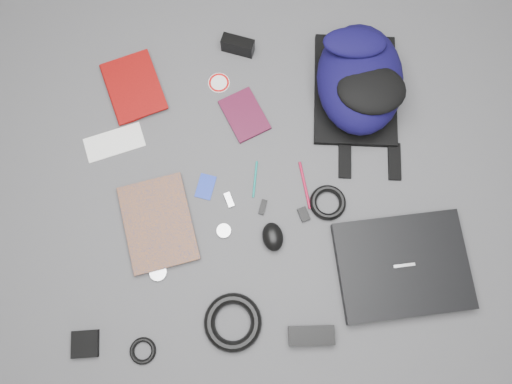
{
  "coord_description": "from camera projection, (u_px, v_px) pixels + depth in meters",
  "views": [
    {
      "loc": [
        -0.06,
        -0.39,
        1.55
      ],
      "look_at": [
        0.0,
        0.0,
        0.02
      ],
      "focal_mm": 35.0,
      "sensor_mm": 36.0,
      "label": 1
    }
  ],
  "objects": [
    {
      "name": "compact_camera",
      "position": [
        238.0,
        45.0,
        1.7
      ],
      "size": [
        0.12,
        0.08,
        0.06
      ],
      "primitive_type": "cube",
      "rotation": [
        0.0,
        0.0,
        -0.43
      ],
      "color": "black",
      "rests_on": "ground"
    },
    {
      "name": "usb_black",
      "position": [
        263.0,
        207.0,
        1.58
      ],
      "size": [
        0.04,
        0.05,
        0.01
      ],
      "primitive_type": "cube",
      "rotation": [
        0.0,
        0.0,
        -0.41
      ],
      "color": "black",
      "rests_on": "ground"
    },
    {
      "name": "key_fob",
      "position": [
        304.0,
        214.0,
        1.58
      ],
      "size": [
        0.04,
        0.05,
        0.01
      ],
      "primitive_type": "cube",
      "rotation": [
        0.0,
        0.0,
        0.23
      ],
      "color": "black",
      "rests_on": "ground"
    },
    {
      "name": "envelope",
      "position": [
        114.0,
        142.0,
        1.64
      ],
      "size": [
        0.2,
        0.12,
        0.0
      ],
      "primitive_type": "cube",
      "rotation": [
        0.0,
        0.0,
        0.18
      ],
      "color": "white",
      "rests_on": "ground"
    },
    {
      "name": "power_cord_coil",
      "position": [
        233.0,
        322.0,
        1.49
      ],
      "size": [
        0.21,
        0.21,
        0.03
      ],
      "primitive_type": "torus",
      "rotation": [
        0.0,
        0.0,
        -0.21
      ],
      "color": "black",
      "rests_on": "ground"
    },
    {
      "name": "comic_book",
      "position": [
        125.0,
        232.0,
        1.56
      ],
      "size": [
        0.24,
        0.31,
        0.02
      ],
      "primitive_type": "imported",
      "rotation": [
        0.0,
        0.0,
        0.11
      ],
      "color": "#CC690E",
      "rests_on": "ground"
    },
    {
      "name": "pen_red",
      "position": [
        305.0,
        185.0,
        1.6
      ],
      "size": [
        0.02,
        0.16,
        0.01
      ],
      "primitive_type": "cylinder",
      "rotation": [
        1.57,
        0.0,
        0.05
      ],
      "color": "#A00C2D",
      "rests_on": "ground"
    },
    {
      "name": "headphone_right",
      "position": [
        224.0,
        231.0,
        1.57
      ],
      "size": [
        0.06,
        0.06,
        0.01
      ],
      "primitive_type": "cylinder",
      "rotation": [
        0.0,
        0.0,
        -0.35
      ],
      "color": "#ADADAF",
      "rests_on": "ground"
    },
    {
      "name": "dvd_case",
      "position": [
        244.0,
        115.0,
        1.66
      ],
      "size": [
        0.16,
        0.19,
        0.01
      ],
      "primitive_type": "cube",
      "rotation": [
        0.0,
        0.0,
        0.33
      ],
      "color": "#3B0B1F",
      "rests_on": "ground"
    },
    {
      "name": "pouch",
      "position": [
        85.0,
        344.0,
        1.48
      ],
      "size": [
        0.08,
        0.08,
        0.02
      ],
      "primitive_type": "cube",
      "rotation": [
        0.0,
        0.0,
        -0.08
      ],
      "color": "black",
      "rests_on": "ground"
    },
    {
      "name": "earbud_coil",
      "position": [
        143.0,
        351.0,
        1.47
      ],
      "size": [
        0.09,
        0.09,
        0.01
      ],
      "primitive_type": "torus",
      "rotation": [
        0.0,
        0.0,
        0.14
      ],
      "color": "black",
      "rests_on": "ground"
    },
    {
      "name": "mouse",
      "position": [
        273.0,
        237.0,
        1.54
      ],
      "size": [
        0.07,
        0.09,
        0.05
      ],
      "primitive_type": "ellipsoid",
      "rotation": [
        0.0,
        0.0,
        0.03
      ],
      "color": "black",
      "rests_on": "ground"
    },
    {
      "name": "pen_teal",
      "position": [
        255.0,
        179.0,
        1.61
      ],
      "size": [
        0.04,
        0.12,
        0.01
      ],
      "primitive_type": "cylinder",
      "rotation": [
        1.57,
        0.0,
        -0.24
      ],
      "color": "#0D7970",
      "rests_on": "ground"
    },
    {
      "name": "power_brick",
      "position": [
        311.0,
        336.0,
        1.48
      ],
      "size": [
        0.14,
        0.07,
        0.03
      ],
      "primitive_type": "cube",
      "rotation": [
        0.0,
        0.0,
        -0.12
      ],
      "color": "black",
      "rests_on": "ground"
    },
    {
      "name": "usb_silver",
      "position": [
        229.0,
        200.0,
        1.59
      ],
      "size": [
        0.03,
        0.05,
        0.01
      ],
      "primitive_type": "cube",
      "rotation": [
        0.0,
        0.0,
        0.23
      ],
      "color": "#BCBCBE",
      "rests_on": "ground"
    },
    {
      "name": "cable_coil",
      "position": [
        328.0,
        203.0,
        1.58
      ],
      "size": [
        0.14,
        0.14,
        0.02
      ],
      "primitive_type": "torus",
      "rotation": [
        0.0,
        0.0,
        0.29
      ],
      "color": "black",
      "rests_on": "ground"
    },
    {
      "name": "backpack",
      "position": [
        360.0,
        79.0,
        1.6
      ],
      "size": [
        0.37,
        0.48,
        0.18
      ],
      "primitive_type": null,
      "rotation": [
        0.0,
        0.0,
        -0.18
      ],
      "color": "black",
      "rests_on": "ground"
    },
    {
      "name": "headphone_left",
      "position": [
        158.0,
        272.0,
        1.53
      ],
      "size": [
        0.06,
        0.06,
        0.01
      ],
      "primitive_type": "cylinder",
      "rotation": [
        0.0,
        0.0,
        -0.06
      ],
      "color": "silver",
      "rests_on": "ground"
    },
    {
      "name": "textbook_red",
      "position": [
        109.0,
        96.0,
        1.67
      ],
      "size": [
        0.22,
        0.26,
        0.03
      ],
      "primitive_type": "imported",
      "rotation": [
        0.0,
        0.0,
        0.22
      ],
      "color": "#750607",
      "rests_on": "ground"
    },
    {
      "name": "id_badge",
      "position": [
        206.0,
        187.0,
        1.6
      ],
      "size": [
        0.08,
        0.09,
        0.0
      ],
      "primitive_type": "cube",
      "rotation": [
        0.0,
        0.0,
        -0.39
      ],
      "color": "#172EAD",
      "rests_on": "ground"
    },
    {
      "name": "sticker_disc",
      "position": [
        219.0,
        83.0,
        1.7
      ],
      "size": [
        0.09,
        0.09,
        0.0
      ],
      "primitive_type": "cylinder",
      "rotation": [
        0.0,
        0.0,
        0.19
      ],
      "color": "white",
      "rests_on": "ground"
    },
    {
      "name": "laptop",
      "position": [
        402.0,
        266.0,
        1.52
      ],
      "size": [
        0.4,
        0.31,
        0.04
      ],
      "primitive_type": "cube",
      "rotation": [
        0.0,
        0.0,
        -0.02
      ],
      "color": "black",
      "rests_on": "ground"
    },
    {
      "name": "ground",
      "position": [
        256.0,
        194.0,
        1.6
      ],
      "size": [
        4.0,
        4.0,
        0.0
      ],
      "primitive_type": "plane",
      "color": "#4F4F51",
      "rests_on": "ground"
    }
  ]
}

